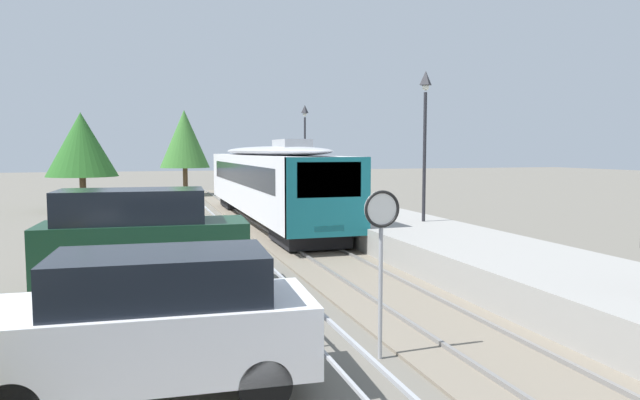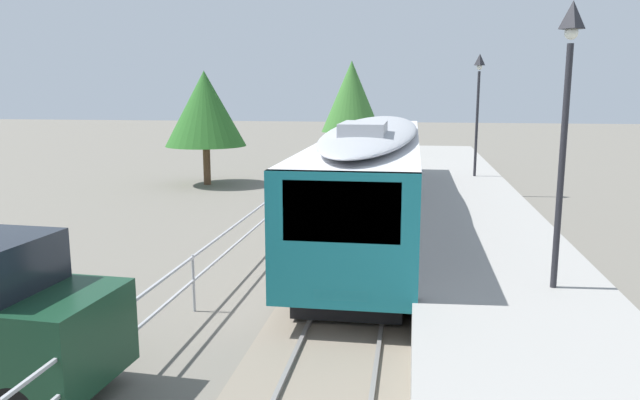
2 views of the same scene
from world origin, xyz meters
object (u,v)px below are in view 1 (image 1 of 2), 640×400
object	(u,v)px
speed_limit_sign	(382,232)
commuter_train	(268,178)
platform_lamp_mid_platform	(425,117)
parked_van_dark_green	(142,239)
parked_suv_white	(151,322)
platform_lamp_far_end	(305,132)

from	to	relation	value
speed_limit_sign	commuter_train	bearing A→B (deg)	83.88
platform_lamp_mid_platform	parked_van_dark_green	bearing A→B (deg)	-158.00
speed_limit_sign	parked_suv_white	bearing A→B (deg)	-174.46
commuter_train	parked_suv_white	world-z (taller)	commuter_train
commuter_train	platform_lamp_far_end	xyz separation A→B (m)	(4.00, 7.67, 2.48)
speed_limit_sign	parked_van_dark_green	bearing A→B (deg)	122.24
commuter_train	parked_suv_white	bearing A→B (deg)	-106.87
speed_limit_sign	platform_lamp_far_end	bearing A→B (deg)	76.98
platform_lamp_far_end	parked_suv_white	xyz separation A→B (m)	(-9.55, -25.96, -3.56)
commuter_train	speed_limit_sign	world-z (taller)	commuter_train
platform_lamp_mid_platform	parked_van_dark_green	distance (m)	10.96
platform_lamp_far_end	parked_van_dark_green	world-z (taller)	platform_lamp_far_end
platform_lamp_mid_platform	speed_limit_sign	size ratio (longest dim) A/B	1.91
platform_lamp_far_end	commuter_train	bearing A→B (deg)	-117.54
speed_limit_sign	parked_van_dark_green	world-z (taller)	speed_limit_sign
speed_limit_sign	parked_suv_white	world-z (taller)	speed_limit_sign
commuter_train	parked_suv_white	xyz separation A→B (m)	(-5.55, -18.29, -1.08)
commuter_train	platform_lamp_mid_platform	size ratio (longest dim) A/B	3.55
parked_van_dark_green	platform_lamp_mid_platform	bearing A→B (deg)	22.00
parked_suv_white	commuter_train	bearing A→B (deg)	73.13
speed_limit_sign	parked_van_dark_green	distance (m)	7.08
platform_lamp_mid_platform	platform_lamp_far_end	xyz separation A→B (m)	(0.00, 15.75, 0.00)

